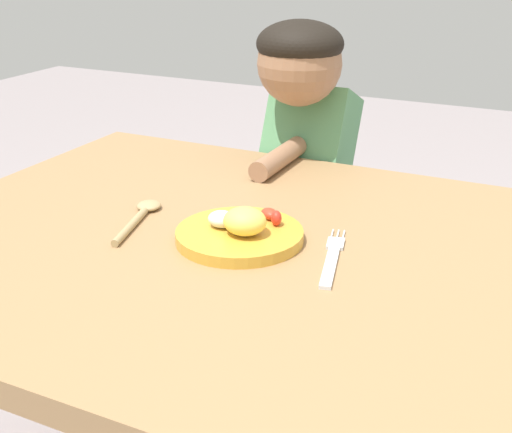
{
  "coord_description": "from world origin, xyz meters",
  "views": [
    {
      "loc": [
        0.38,
        -0.92,
        1.14
      ],
      "look_at": [
        -0.1,
        0.06,
        0.69
      ],
      "focal_mm": 48.4,
      "sensor_mm": 36.0,
      "label": 1
    }
  ],
  "objects_px": {
    "fork": "(332,258)",
    "person": "(307,192)",
    "plate": "(241,231)",
    "spoon": "(141,215)"
  },
  "relations": [
    {
      "from": "fork",
      "to": "person",
      "type": "distance_m",
      "value": 0.61
    },
    {
      "from": "fork",
      "to": "plate",
      "type": "bearing_deg",
      "value": 75.12
    },
    {
      "from": "fork",
      "to": "person",
      "type": "relative_size",
      "value": 0.22
    },
    {
      "from": "plate",
      "to": "fork",
      "type": "relative_size",
      "value": 1.01
    },
    {
      "from": "plate",
      "to": "person",
      "type": "bearing_deg",
      "value": 100.16
    },
    {
      "from": "plate",
      "to": "spoon",
      "type": "relative_size",
      "value": 1.09
    },
    {
      "from": "spoon",
      "to": "person",
      "type": "height_order",
      "value": "person"
    },
    {
      "from": "plate",
      "to": "fork",
      "type": "bearing_deg",
      "value": -0.92
    },
    {
      "from": "fork",
      "to": "spoon",
      "type": "xyz_separation_m",
      "value": [
        -0.36,
        0.01,
        0.0
      ]
    },
    {
      "from": "plate",
      "to": "fork",
      "type": "distance_m",
      "value": 0.16
    }
  ]
}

